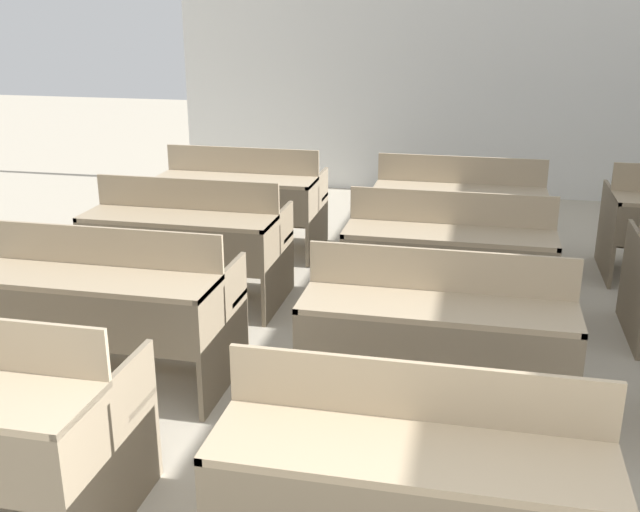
{
  "coord_description": "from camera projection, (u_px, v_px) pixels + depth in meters",
  "views": [
    {
      "loc": [
        0.02,
        -0.97,
        2.06
      ],
      "look_at": [
        -0.81,
        2.81,
        0.74
      ],
      "focal_mm": 42.0,
      "sensor_mm": 36.0,
      "label": 1
    }
  ],
  "objects": [
    {
      "name": "bench_front_center",
      "position": [
        412.0,
        475.0,
        2.64
      ],
      "size": [
        1.34,
        0.77,
        0.9
      ],
      "color": "#7A6A53",
      "rests_on": "ground_plane"
    },
    {
      "name": "bench_third_center",
      "position": [
        449.0,
        255.0,
        4.95
      ],
      "size": [
        1.34,
        0.77,
        0.9
      ],
      "color": "#7E6F58",
      "rests_on": "ground_plane"
    },
    {
      "name": "bench_second_center",
      "position": [
        437.0,
        330.0,
        3.8
      ],
      "size": [
        1.34,
        0.77,
        0.9
      ],
      "color": "#7D6E57",
      "rests_on": "ground_plane"
    },
    {
      "name": "wall_back",
      "position": [
        486.0,
        68.0,
        8.03
      ],
      "size": [
        6.85,
        0.06,
        2.79
      ],
      "color": "silver",
      "rests_on": "ground_plane"
    },
    {
      "name": "bench_back_left",
      "position": [
        242.0,
        197.0,
        6.43
      ],
      "size": [
        1.34,
        0.77,
        0.9
      ],
      "color": "#83745D",
      "rests_on": "ground_plane"
    },
    {
      "name": "bench_back_center",
      "position": [
        459.0,
        208.0,
        6.06
      ],
      "size": [
        1.34,
        0.77,
        0.9
      ],
      "color": "#82725B",
      "rests_on": "ground_plane"
    },
    {
      "name": "bench_third_left",
      "position": [
        187.0,
        238.0,
        5.3
      ],
      "size": [
        1.34,
        0.77,
        0.9
      ],
      "color": "#7A6B54",
      "rests_on": "ground_plane"
    },
    {
      "name": "bench_second_left",
      "position": [
        108.0,
        302.0,
        4.17
      ],
      "size": [
        1.34,
        0.77,
        0.9
      ],
      "color": "#7D6E57",
      "rests_on": "ground_plane"
    }
  ]
}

